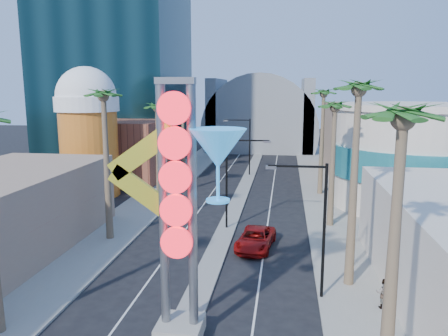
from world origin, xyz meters
TOP-DOWN VIEW (x-y plane):
  - sidewalk_west at (-9.50, 35.00)m, footprint 5.00×100.00m
  - sidewalk_east at (9.50, 35.00)m, footprint 5.00×100.00m
  - median at (0.00, 38.00)m, footprint 1.60×84.00m
  - hotel_tower at (-22.00, 52.00)m, footprint 20.00×20.00m
  - brick_filler_west at (-16.00, 38.00)m, footprint 10.00×10.00m
  - filler_east at (16.00, 48.00)m, footprint 10.00×20.00m
  - beer_mug at (-17.00, 30.00)m, footprint 7.00×7.00m
  - turquoise_building at (18.00, 30.00)m, footprint 16.60×16.60m
  - canopy at (0.00, 72.00)m, footprint 22.00×16.00m
  - neon_sign at (0.82, 2.96)m, footprint 6.53×2.60m
  - streetlight_0 at (0.55, 20.00)m, footprint 3.79×0.25m
  - streetlight_1 at (-0.55, 44.00)m, footprint 3.79×0.25m
  - streetlight_2 at (6.72, 8.00)m, footprint 3.45×0.25m
  - palm_1 at (-9.00, 16.00)m, footprint 2.40×2.40m
  - palm_2 at (-9.00, 30.00)m, footprint 2.40×2.40m
  - palm_3 at (-9.00, 42.00)m, footprint 2.40×2.40m
  - palm_4 at (9.00, 0.00)m, footprint 2.40×2.40m
  - palm_5 at (9.00, 10.00)m, footprint 2.40×2.40m
  - palm_6 at (9.00, 22.00)m, footprint 2.40×2.40m
  - palm_7 at (9.00, 34.00)m, footprint 2.40×2.40m
  - red_pickup at (2.83, 15.64)m, footprint 3.14×5.68m
  - pedestrian_b at (10.44, 7.09)m, footprint 0.99×0.87m

SIDE VIEW (x-z plane):
  - sidewalk_west at x=-9.50m, z-range 0.00..0.15m
  - sidewalk_east at x=9.50m, z-range 0.00..0.15m
  - median at x=0.00m, z-range 0.00..0.15m
  - red_pickup at x=2.83m, z-range 0.00..1.50m
  - pedestrian_b at x=10.44m, z-range 0.15..1.85m
  - brick_filler_west at x=-16.00m, z-range 0.00..8.00m
  - canopy at x=0.00m, z-range -6.69..15.31m
  - streetlight_2 at x=6.72m, z-range 0.83..8.83m
  - streetlight_0 at x=0.55m, z-range 0.88..8.88m
  - streetlight_1 at x=-0.55m, z-range 0.88..8.88m
  - filler_east at x=16.00m, z-range 0.00..10.00m
  - turquoise_building at x=18.00m, z-range -0.05..10.55m
  - neon_sign at x=0.82m, z-range 1.03..13.58m
  - beer_mug at x=-17.00m, z-range 0.59..15.09m
  - palm_2 at x=-9.00m, z-range 3.88..15.08m
  - palm_3 at x=-9.00m, z-range 3.88..15.08m
  - palm_6 at x=9.00m, z-range 4.08..15.78m
  - palm_4 at x=9.00m, z-range 4.28..16.48m
  - palm_1 at x=-9.00m, z-range 4.47..17.17m
  - palm_7 at x=9.00m, z-range 4.47..17.17m
  - palm_5 at x=9.00m, z-range 4.67..17.87m
  - hotel_tower at x=-22.00m, z-range 0.00..50.00m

